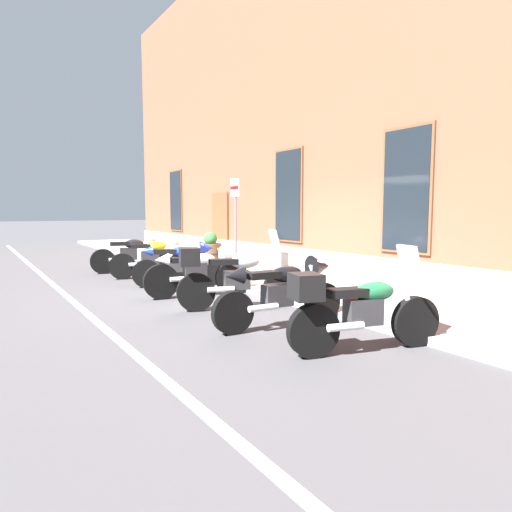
{
  "coord_description": "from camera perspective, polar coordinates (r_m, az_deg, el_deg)",
  "views": [
    {
      "loc": [
        7.94,
        -4.8,
        1.7
      ],
      "look_at": [
        -1.07,
        0.99,
        0.61
      ],
      "focal_mm": 31.62,
      "sensor_mm": 36.0,
      "label": 1
    }
  ],
  "objects": [
    {
      "name": "brick_pub_facade",
      "position": [
        13.25,
        19.71,
        19.7
      ],
      "size": [
        27.36,
        5.44,
        9.93
      ],
      "color": "brown",
      "rests_on": "ground_plane"
    },
    {
      "name": "motorcycle_silver_touring",
      "position": [
        7.74,
        -2.92,
        -2.62
      ],
      "size": [
        0.95,
        2.1,
        1.37
      ],
      "color": "black",
      "rests_on": "ground_plane"
    },
    {
      "name": "barrel_planter",
      "position": [
        13.53,
        -5.77,
        0.67
      ],
      "size": [
        0.7,
        0.7,
        0.93
      ],
      "color": "brown",
      "rests_on": "sidewalk"
    },
    {
      "name": "motorcycle_green_touring",
      "position": [
        5.53,
        12.85,
        -6.54
      ],
      "size": [
        0.84,
        2.01,
        1.28
      ],
      "color": "black",
      "rests_on": "ground_plane"
    },
    {
      "name": "motorcycle_black_naked",
      "position": [
        12.79,
        -15.52,
        0.15
      ],
      "size": [
        0.68,
        2.09,
        0.98
      ],
      "color": "black",
      "rests_on": "ground_plane"
    },
    {
      "name": "lane_stripe",
      "position": [
        8.28,
        -20.99,
        -6.42
      ],
      "size": [
        33.36,
        0.12,
        0.01
      ],
      "primitive_type": "cube",
      "color": "silver",
      "rests_on": "ground_plane"
    },
    {
      "name": "motorcycle_blue_sport",
      "position": [
        10.23,
        -9.39,
        -0.67
      ],
      "size": [
        0.82,
        1.96,
        1.03
      ],
      "color": "black",
      "rests_on": "ground_plane"
    },
    {
      "name": "ground_plane",
      "position": [
        9.43,
        -1.54,
        -4.59
      ],
      "size": [
        140.0,
        140.0,
        0.0
      ],
      "primitive_type": "plane",
      "color": "#38383A"
    },
    {
      "name": "motorcycle_black_sport",
      "position": [
        6.59,
        3.76,
        -4.16
      ],
      "size": [
        0.62,
        2.14,
        1.03
      ],
      "color": "black",
      "rests_on": "ground_plane"
    },
    {
      "name": "sidewalk",
      "position": [
        10.16,
        4.83,
        -3.51
      ],
      "size": [
        33.36,
        2.63,
        0.12
      ],
      "primitive_type": "cube",
      "color": "gray",
      "rests_on": "ground_plane"
    },
    {
      "name": "parking_sign",
      "position": [
        11.15,
        -2.63,
        5.61
      ],
      "size": [
        0.36,
        0.07,
        2.38
      ],
      "color": "#4C4C51",
      "rests_on": "sidewalk"
    },
    {
      "name": "motorcycle_white_sport",
      "position": [
        8.98,
        -6.95,
        -1.66
      ],
      "size": [
        0.64,
        2.12,
        0.98
      ],
      "color": "black",
      "rests_on": "ground_plane"
    },
    {
      "name": "motorcycle_yellow_naked",
      "position": [
        11.6,
        -12.9,
        -0.34
      ],
      "size": [
        0.81,
        2.04,
        0.99
      ],
      "color": "black",
      "rests_on": "ground_plane"
    }
  ]
}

